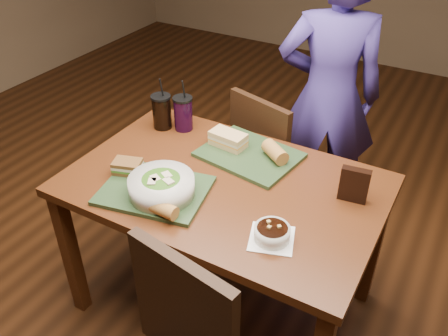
{
  "coord_description": "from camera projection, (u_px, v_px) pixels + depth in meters",
  "views": [
    {
      "loc": [
        0.79,
        -1.39,
        1.92
      ],
      "look_at": [
        0.0,
        0.0,
        0.82
      ],
      "focal_mm": 38.0,
      "sensor_mm": 36.0,
      "label": 1
    }
  ],
  "objects": [
    {
      "name": "ground",
      "position": [
        224.0,
        300.0,
        2.41
      ],
      "size": [
        6.0,
        6.0,
        0.0
      ],
      "primitive_type": "plane",
      "color": "#381C0B",
      "rests_on": "ground"
    },
    {
      "name": "diner",
      "position": [
        328.0,
        97.0,
        2.57
      ],
      "size": [
        0.67,
        0.56,
        1.56
      ],
      "primitive_type": "imported",
      "rotation": [
        0.0,
        0.0,
        3.52
      ],
      "color": "navy",
      "rests_on": "ground"
    },
    {
      "name": "tray_far",
      "position": [
        249.0,
        155.0,
        2.13
      ],
      "size": [
        0.46,
        0.38,
        0.02
      ],
      "primitive_type": "cube",
      "rotation": [
        0.0,
        0.0,
        -0.15
      ],
      "color": "#263C1F",
      "rests_on": "dining_table"
    },
    {
      "name": "dining_table",
      "position": [
        224.0,
        199.0,
        2.03
      ],
      "size": [
        1.3,
        0.85,
        0.75
      ],
      "color": "#4A230E",
      "rests_on": "ground"
    },
    {
      "name": "cup_cola",
      "position": [
        162.0,
        111.0,
        2.31
      ],
      "size": [
        0.1,
        0.1,
        0.26
      ],
      "color": "black",
      "rests_on": "dining_table"
    },
    {
      "name": "soup_bowl",
      "position": [
        272.0,
        233.0,
        1.68
      ],
      "size": [
        0.2,
        0.2,
        0.06
      ],
      "color": "white",
      "rests_on": "dining_table"
    },
    {
      "name": "sandwich_near",
      "position": [
        128.0,
        167.0,
        1.99
      ],
      "size": [
        0.14,
        0.11,
        0.06
      ],
      "color": "#593819",
      "rests_on": "tray_near"
    },
    {
      "name": "baguette_far",
      "position": [
        275.0,
        152.0,
        2.08
      ],
      "size": [
        0.15,
        0.13,
        0.07
      ],
      "primitive_type": "cylinder",
      "rotation": [
        0.0,
        1.57,
        -0.62
      ],
      "color": "#AD7533",
      "rests_on": "tray_far"
    },
    {
      "name": "chair_far",
      "position": [
        265.0,
        158.0,
        2.59
      ],
      "size": [
        0.48,
        0.49,
        0.89
      ],
      "color": "black",
      "rests_on": "ground"
    },
    {
      "name": "chip_bag",
      "position": [
        354.0,
        185.0,
        1.84
      ],
      "size": [
        0.12,
        0.05,
        0.15
      ],
      "primitive_type": "cube",
      "rotation": [
        0.0,
        0.0,
        0.13
      ],
      "color": "black",
      "rests_on": "dining_table"
    },
    {
      "name": "sandwich_far",
      "position": [
        228.0,
        139.0,
        2.17
      ],
      "size": [
        0.17,
        0.11,
        0.07
      ],
      "color": "tan",
      "rests_on": "tray_far"
    },
    {
      "name": "salad_bowl",
      "position": [
        162.0,
        185.0,
        1.86
      ],
      "size": [
        0.26,
        0.26,
        0.09
      ],
      "color": "silver",
      "rests_on": "tray_near"
    },
    {
      "name": "baguette_near",
      "position": [
        163.0,
        209.0,
        1.76
      ],
      "size": [
        0.11,
        0.06,
        0.06
      ],
      "primitive_type": "cylinder",
      "rotation": [
        0.0,
        1.57,
        -0.05
      ],
      "color": "#AD7533",
      "rests_on": "tray_near"
    },
    {
      "name": "cup_berry",
      "position": [
        183.0,
        113.0,
        2.3
      ],
      "size": [
        0.1,
        0.1,
        0.26
      ],
      "color": "black",
      "rests_on": "dining_table"
    },
    {
      "name": "tray_near",
      "position": [
        155.0,
        190.0,
        1.92
      ],
      "size": [
        0.47,
        0.4,
        0.02
      ],
      "primitive_type": "cube",
      "rotation": [
        0.0,
        0.0,
        0.2
      ],
      "color": "#263C1F",
      "rests_on": "dining_table"
    }
  ]
}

